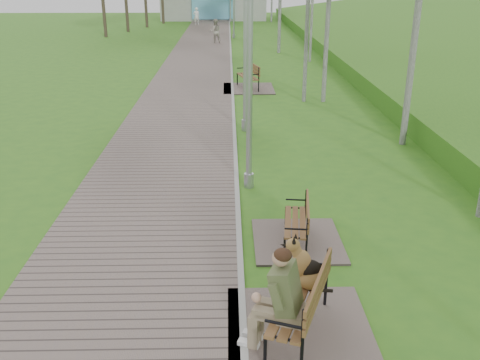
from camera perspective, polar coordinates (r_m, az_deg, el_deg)
The scene contains 10 objects.
walkway at distance 26.00m, azimuth -4.84°, elevation 11.48°, with size 3.50×67.00×0.04m, color #71605B.
kerb at distance 25.96m, azimuth -0.90°, elevation 11.54°, with size 0.10×67.00×0.05m, color #999993.
bench_main at distance 7.07m, azimuth 5.86°, elevation -13.29°, with size 1.91×2.12×1.66m.
bench_second at distance 9.52m, azimuth 5.96°, elevation -5.64°, with size 1.55×1.72×0.95m.
bench_third at distance 21.98m, azimuth 0.83°, elevation 10.28°, with size 2.03×2.25×1.24m.
lamp_post_near at distance 11.16m, azimuth 1.03°, elevation 11.67°, with size 0.21×0.21×5.55m.
lamp_post_second at distance 15.60m, azimuth 0.60°, elevation 14.88°, with size 0.22×0.22×5.79m.
lamp_post_third at distance 39.17m, azimuth -0.67°, elevation 18.28°, with size 0.19×0.19×4.98m.
pedestrian_near at distance 49.29m, azimuth -4.68°, elevation 17.02°, with size 0.54×0.36×1.49m, color white.
pedestrian_far at distance 36.35m, azimuth -2.67°, elevation 15.56°, with size 0.76×0.59×1.55m, color #9D9789.
Camera 1 is at (-0.18, -4.07, 4.49)m, focal length 40.00 mm.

